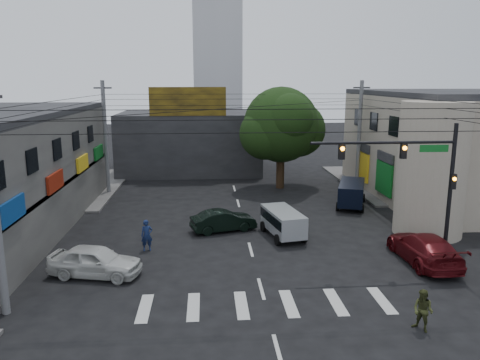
{
  "coord_description": "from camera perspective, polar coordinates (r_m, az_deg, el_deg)",
  "views": [
    {
      "loc": [
        -2.37,
        -22.42,
        9.18
      ],
      "look_at": [
        -0.45,
        4.0,
        3.53
      ],
      "focal_mm": 35.0,
      "sensor_mm": 36.0,
      "label": 1
    }
  ],
  "objects": [
    {
      "name": "ground",
      "position": [
        24.34,
        1.76,
        -10.12
      ],
      "size": [
        160.0,
        160.0,
        0.0
      ],
      "primitive_type": "plane",
      "color": "black",
      "rests_on": "ground"
    },
    {
      "name": "utility_pole_far_left",
      "position": [
        39.54,
        -16.06,
        4.92
      ],
      "size": [
        0.32,
        0.32,
        9.2
      ],
      "primitive_type": "cylinder",
      "color": "#59595B",
      "rests_on": "ground"
    },
    {
      "name": "traffic_officer",
      "position": [
        26.29,
        -11.29,
        -6.64
      ],
      "size": [
        0.82,
        0.7,
        1.73
      ],
      "primitive_type": "imported",
      "rotation": [
        0.0,
        0.0,
        0.24
      ],
      "color": "#15224A",
      "rests_on": "ground"
    },
    {
      "name": "building_right",
      "position": [
        41.19,
        25.57,
        3.64
      ],
      "size": [
        14.0,
        18.0,
        8.0
      ],
      "primitive_type": "cube",
      "color": "gray",
      "rests_on": "ground"
    },
    {
      "name": "corner_column",
      "position": [
        30.06,
        22.33,
        1.21
      ],
      "size": [
        4.0,
        4.0,
        8.0
      ],
      "primitive_type": "cylinder",
      "color": "gray",
      "rests_on": "ground"
    },
    {
      "name": "dark_sedan",
      "position": [
        29.11,
        -2.04,
        -4.98
      ],
      "size": [
        3.53,
        4.76,
        1.32
      ],
      "primitive_type": "imported",
      "rotation": [
        0.0,
        0.0,
        1.85
      ],
      "color": "black",
      "rests_on": "ground"
    },
    {
      "name": "silver_minivan",
      "position": [
        28.07,
        5.26,
        -5.34
      ],
      "size": [
        4.41,
        3.06,
        1.63
      ],
      "primitive_type": null,
      "rotation": [
        0.0,
        0.0,
        1.77
      ],
      "color": "#A9ADB1",
      "rests_on": "ground"
    },
    {
      "name": "sidewalk_far_left",
      "position": [
        44.28,
        -24.73,
        -0.95
      ],
      "size": [
        16.0,
        16.0,
        0.15
      ],
      "primitive_type": "cube",
      "color": "#514F4C",
      "rests_on": "ground"
    },
    {
      "name": "traffic_gantry",
      "position": [
        24.11,
        20.93,
        0.85
      ],
      "size": [
        7.1,
        0.35,
        7.2
      ],
      "color": "black",
      "rests_on": "ground"
    },
    {
      "name": "building_far",
      "position": [
        48.84,
        -6.06,
        4.71
      ],
      "size": [
        14.0,
        10.0,
        6.0
      ],
      "primitive_type": "cube",
      "color": "#232326",
      "rests_on": "ground"
    },
    {
      "name": "billboard",
      "position": [
        43.59,
        -6.39,
        9.5
      ],
      "size": [
        7.0,
        0.3,
        2.6
      ],
      "primitive_type": "cube",
      "color": "olive",
      "rests_on": "building_far"
    },
    {
      "name": "maroon_sedan",
      "position": [
        25.96,
        21.48,
        -7.72
      ],
      "size": [
        2.38,
        5.42,
        1.55
      ],
      "primitive_type": "imported",
      "rotation": [
        0.0,
        0.0,
        3.16
      ],
      "color": "#4E0B0F",
      "rests_on": "ground"
    },
    {
      "name": "navy_van",
      "position": [
        35.65,
        13.43,
        -1.72
      ],
      "size": [
        5.61,
        4.6,
        1.8
      ],
      "primitive_type": null,
      "rotation": [
        0.0,
        0.0,
        1.22
      ],
      "color": "black",
      "rests_on": "ground"
    },
    {
      "name": "sidewalk_far_right",
      "position": [
        46.17,
        22.11,
        -0.23
      ],
      "size": [
        16.0,
        16.0,
        0.15
      ],
      "primitive_type": "cube",
      "color": "#514F4C",
      "rests_on": "ground"
    },
    {
      "name": "utility_pole_far_right",
      "position": [
        40.78,
        14.32,
        5.22
      ],
      "size": [
        0.32,
        0.32,
        9.2
      ],
      "primitive_type": "cylinder",
      "color": "#59595B",
      "rests_on": "ground"
    },
    {
      "name": "pedestrian_olive",
      "position": [
        19.26,
        21.41,
        -14.61
      ],
      "size": [
        1.37,
        1.36,
        1.62
      ],
      "primitive_type": "imported",
      "rotation": [
        0.0,
        0.0,
        -0.93
      ],
      "color": "#34391A",
      "rests_on": "ground"
    },
    {
      "name": "street_tree",
      "position": [
        40.1,
        5.03,
        6.69
      ],
      "size": [
        6.4,
        6.4,
        8.7
      ],
      "color": "black",
      "rests_on": "ground"
    },
    {
      "name": "tower_distant",
      "position": [
        93.33,
        -2.84,
        19.92
      ],
      "size": [
        9.0,
        9.0,
        44.0
      ],
      "primitive_type": "cube",
      "color": "silver",
      "rests_on": "ground"
    },
    {
      "name": "white_compact",
      "position": [
        23.64,
        -17.24,
        -9.42
      ],
      "size": [
        3.69,
        5.18,
        1.5
      ],
      "primitive_type": "imported",
      "rotation": [
        0.0,
        0.0,
        1.35
      ],
      "color": "silver",
      "rests_on": "ground"
    }
  ]
}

